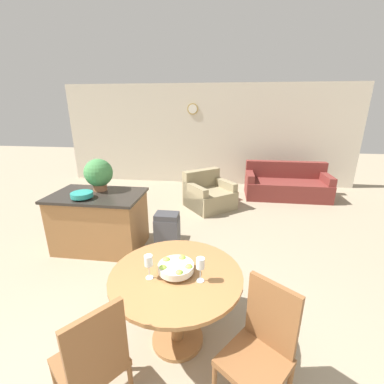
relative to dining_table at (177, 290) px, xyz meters
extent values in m
cube|color=beige|center=(-0.15, 5.36, 0.76)|extent=(8.00, 0.06, 2.70)
cylinder|color=tan|center=(-0.55, 5.32, 1.47)|extent=(0.29, 0.02, 0.29)
cylinder|color=white|center=(-0.55, 5.31, 1.47)|extent=(0.23, 0.01, 0.23)
cylinder|color=#9E6B3D|center=(0.00, 0.00, -0.57)|extent=(0.49, 0.49, 0.04)
cylinder|color=#9E6B3D|center=(0.00, 0.00, -0.20)|extent=(0.12, 0.12, 0.68)
cylinder|color=#9E6B3D|center=(0.00, 0.00, 0.15)|extent=(1.16, 1.16, 0.03)
cylinder|color=brown|center=(-0.53, -0.37, -0.38)|extent=(0.04, 0.04, 0.42)
cube|color=brown|center=(-0.50, -0.64, -0.14)|extent=(0.59, 0.59, 0.05)
cube|color=brown|center=(-0.35, -0.76, 0.15)|extent=(0.27, 0.33, 0.53)
cylinder|color=brown|center=(0.61, -0.23, -0.38)|extent=(0.04, 0.04, 0.42)
cube|color=brown|center=(0.64, -0.50, -0.14)|extent=(0.59, 0.59, 0.05)
cube|color=brown|center=(0.76, -0.35, 0.15)|extent=(0.33, 0.27, 0.53)
cylinder|color=silver|center=(0.00, 0.00, 0.19)|extent=(0.12, 0.12, 0.03)
cylinder|color=silver|center=(0.00, 0.00, 0.23)|extent=(0.31, 0.31, 0.06)
sphere|color=#99C142|center=(0.11, -0.02, 0.25)|extent=(0.07, 0.07, 0.07)
sphere|color=#99C142|center=(0.04, 0.11, 0.25)|extent=(0.07, 0.07, 0.07)
sphere|color=#99C142|center=(-0.10, 0.06, 0.25)|extent=(0.07, 0.07, 0.07)
sphere|color=#99C142|center=(-0.10, -0.06, 0.25)|extent=(0.07, 0.07, 0.07)
sphere|color=#99C142|center=(0.05, -0.11, 0.25)|extent=(0.07, 0.07, 0.07)
cylinder|color=silver|center=(-0.21, -0.09, 0.17)|extent=(0.06, 0.06, 0.01)
cylinder|color=silver|center=(-0.21, -0.09, 0.24)|extent=(0.01, 0.01, 0.12)
cylinder|color=silver|center=(-0.21, -0.09, 0.34)|extent=(0.07, 0.07, 0.09)
cylinder|color=silver|center=(0.22, -0.07, 0.17)|extent=(0.06, 0.06, 0.01)
cylinder|color=silver|center=(0.22, -0.07, 0.24)|extent=(0.01, 0.01, 0.12)
cylinder|color=silver|center=(0.22, -0.07, 0.34)|extent=(0.07, 0.07, 0.09)
cube|color=#9E6B3D|center=(-1.50, 1.54, -0.16)|extent=(1.29, 0.79, 0.85)
cube|color=#2D2823|center=(-1.50, 1.54, 0.28)|extent=(1.35, 0.85, 0.04)
cylinder|color=teal|center=(-1.61, 1.33, 0.31)|extent=(0.11, 0.11, 0.02)
cylinder|color=teal|center=(-1.61, 1.33, 0.36)|extent=(0.30, 0.30, 0.07)
cylinder|color=#A36642|center=(-1.53, 1.73, 0.36)|extent=(0.20, 0.20, 0.12)
sphere|color=#478E4C|center=(-1.53, 1.73, 0.58)|extent=(0.43, 0.43, 0.43)
cube|color=#47474C|center=(-0.42, 1.47, -0.29)|extent=(0.35, 0.25, 0.59)
cube|color=#3C3C41|center=(-0.42, 1.47, 0.04)|extent=(0.34, 0.24, 0.08)
cube|color=maroon|center=(1.88, 4.32, -0.38)|extent=(1.94, 0.87, 0.42)
cube|color=maroon|center=(1.88, 4.66, 0.04)|extent=(1.93, 0.20, 0.41)
cube|color=maroon|center=(0.99, 4.33, -0.28)|extent=(0.16, 0.79, 0.60)
cube|color=maroon|center=(2.76, 4.32, -0.28)|extent=(0.16, 0.79, 0.60)
cube|color=#998966|center=(0.08, 3.43, -0.39)|extent=(1.23, 1.23, 0.40)
cube|color=#998966|center=(-0.13, 3.69, 0.01)|extent=(0.81, 0.71, 0.38)
cube|color=#998966|center=(-0.22, 3.19, -0.30)|extent=(0.60, 0.70, 0.57)
cube|color=#998966|center=(0.37, 3.67, -0.30)|extent=(0.60, 0.70, 0.57)
camera|label=1|loc=(0.38, -1.85, 1.56)|focal=24.00mm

